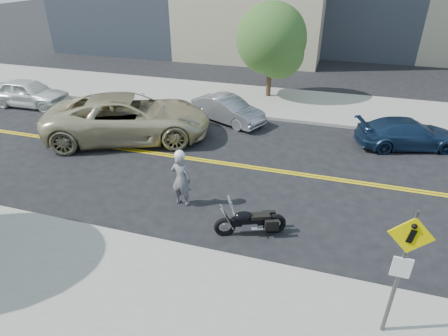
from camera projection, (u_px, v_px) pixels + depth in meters
name	position (u px, v px, depth m)	size (l,w,h in m)	color
ground_plane	(253.00, 168.00, 14.20)	(120.00, 120.00, 0.00)	black
sidewalk_near	(173.00, 328.00, 7.88)	(60.00, 5.00, 0.15)	#9E9B91
sidewalk_far	(284.00, 103.00, 20.44)	(60.00, 5.00, 0.15)	#9E9B91
pedestrian_sign	(402.00, 264.00, 6.89)	(0.78, 0.08, 3.00)	#4C4C51
motorcyclist	(181.00, 178.00, 11.63)	(0.69, 0.48, 1.91)	#99999D
motorcycle	(251.00, 216.00, 10.48)	(1.99, 0.60, 1.21)	black
suv	(129.00, 118.00, 16.12)	(3.20, 6.95, 1.93)	#C6BA91
parked_car_white	(29.00, 93.00, 19.95)	(1.72, 4.27, 1.45)	white
parked_car_silver	(228.00, 110.00, 17.99)	(1.31, 3.77, 1.24)	#939499
parked_car_blue	(407.00, 133.00, 15.52)	(1.69, 4.17, 1.21)	navy
tree_far_a	(271.00, 39.00, 19.88)	(3.77, 3.77, 5.15)	#382619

